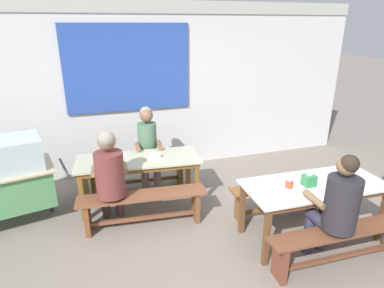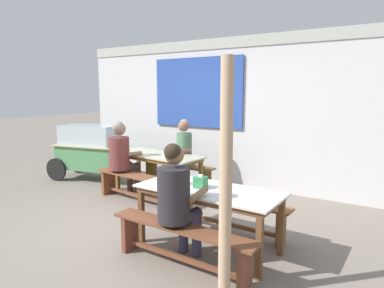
% 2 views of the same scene
% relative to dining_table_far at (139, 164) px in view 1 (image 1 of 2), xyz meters
% --- Properties ---
extents(ground_plane, '(40.00, 40.00, 0.00)m').
position_rel_dining_table_far_xyz_m(ground_plane, '(0.77, -1.22, -0.64)').
color(ground_plane, gray).
extents(backdrop_wall, '(7.01, 0.23, 2.83)m').
position_rel_dining_table_far_xyz_m(backdrop_wall, '(0.74, 1.29, 0.84)').
color(backdrop_wall, silver).
rests_on(backdrop_wall, ground_plane).
extents(dining_table_far, '(1.74, 0.81, 0.72)m').
position_rel_dining_table_far_xyz_m(dining_table_far, '(0.00, 0.00, 0.00)').
color(dining_table_far, '#B6B898').
rests_on(dining_table_far, ground_plane).
extents(dining_table_near, '(1.71, 0.78, 0.72)m').
position_rel_dining_table_far_xyz_m(dining_table_near, '(1.84, -1.40, 0.00)').
color(dining_table_near, silver).
rests_on(dining_table_near, ground_plane).
extents(bench_far_back, '(1.62, 0.46, 0.45)m').
position_rel_dining_table_far_xyz_m(bench_far_back, '(0.05, 0.54, -0.35)').
color(bench_far_back, brown).
rests_on(bench_far_back, ground_plane).
extents(bench_far_front, '(1.65, 0.46, 0.45)m').
position_rel_dining_table_far_xyz_m(bench_far_front, '(-0.05, -0.54, -0.34)').
color(bench_far_front, brown).
rests_on(bench_far_front, ground_plane).
extents(bench_near_back, '(1.61, 0.30, 0.45)m').
position_rel_dining_table_far_xyz_m(bench_near_back, '(1.86, -0.85, -0.34)').
color(bench_near_back, brown).
rests_on(bench_near_back, ground_plane).
extents(bench_near_front, '(1.70, 0.31, 0.45)m').
position_rel_dining_table_far_xyz_m(bench_near_front, '(1.82, -1.94, -0.34)').
color(bench_near_front, brown).
rests_on(bench_near_front, ground_plane).
extents(person_near_front, '(0.45, 0.53, 1.31)m').
position_rel_dining_table_far_xyz_m(person_near_front, '(1.73, -1.88, 0.10)').
color(person_near_front, '#35324B').
rests_on(person_near_front, ground_plane).
extents(person_center_facing, '(0.42, 0.58, 1.32)m').
position_rel_dining_table_far_xyz_m(person_center_facing, '(0.22, 0.44, 0.09)').
color(person_center_facing, '#6C5C58').
rests_on(person_center_facing, ground_plane).
extents(person_left_back_turned, '(0.47, 0.55, 1.33)m').
position_rel_dining_table_far_xyz_m(person_left_back_turned, '(-0.42, -0.45, 0.11)').
color(person_left_back_turned, '#4A3632').
rests_on(person_left_back_turned, ground_plane).
extents(tissue_box, '(0.13, 0.12, 0.15)m').
position_rel_dining_table_far_xyz_m(tissue_box, '(1.74, -1.41, 0.14)').
color(tissue_box, '#32874F').
rests_on(tissue_box, dining_table_near).
extents(condiment_jar, '(0.09, 0.09, 0.11)m').
position_rel_dining_table_far_xyz_m(condiment_jar, '(1.50, -1.38, 0.13)').
color(condiment_jar, '#D2492E').
rests_on(condiment_jar, dining_table_near).
extents(soup_bowl, '(0.17, 0.17, 0.04)m').
position_rel_dining_table_far_xyz_m(soup_bowl, '(0.24, -0.02, 0.10)').
color(soup_bowl, silver).
rests_on(soup_bowl, dining_table_far).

